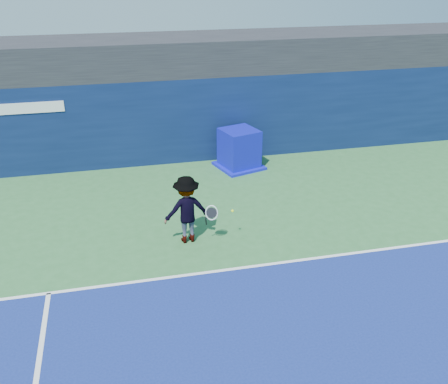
% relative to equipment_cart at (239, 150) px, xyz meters
% --- Properties ---
extents(ground, '(80.00, 80.00, 0.00)m').
position_rel_equipment_cart_xyz_m(ground, '(-0.96, -9.15, -0.63)').
color(ground, '#2F6935').
rests_on(ground, ground).
extents(baseline, '(24.00, 0.10, 0.01)m').
position_rel_equipment_cart_xyz_m(baseline, '(-0.96, -6.15, -0.62)').
color(baseline, white).
rests_on(baseline, ground).
extents(stadium_band, '(36.00, 3.00, 1.20)m').
position_rel_equipment_cart_xyz_m(stadium_band, '(-0.96, 2.35, 2.97)').
color(stadium_band, black).
rests_on(stadium_band, back_wall_assembly).
extents(back_wall_assembly, '(36.00, 1.03, 3.00)m').
position_rel_equipment_cart_xyz_m(back_wall_assembly, '(-0.96, 1.35, 0.87)').
color(back_wall_assembly, '#0B193D').
rests_on(back_wall_assembly, ground).
extents(equipment_cart, '(1.79, 1.79, 1.38)m').
position_rel_equipment_cart_xyz_m(equipment_cart, '(0.00, 0.00, 0.00)').
color(equipment_cart, '#0B0EA1').
rests_on(equipment_cart, ground).
extents(tennis_player, '(1.37, 0.78, 1.82)m').
position_rel_equipment_cart_xyz_m(tennis_player, '(-2.58, -4.57, 0.28)').
color(tennis_player, white).
rests_on(tennis_player, ground).
extents(tennis_ball, '(0.07, 0.07, 0.07)m').
position_rel_equipment_cart_xyz_m(tennis_ball, '(-1.41, -4.75, 0.20)').
color(tennis_ball, '#E7FA1B').
rests_on(tennis_ball, ground).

